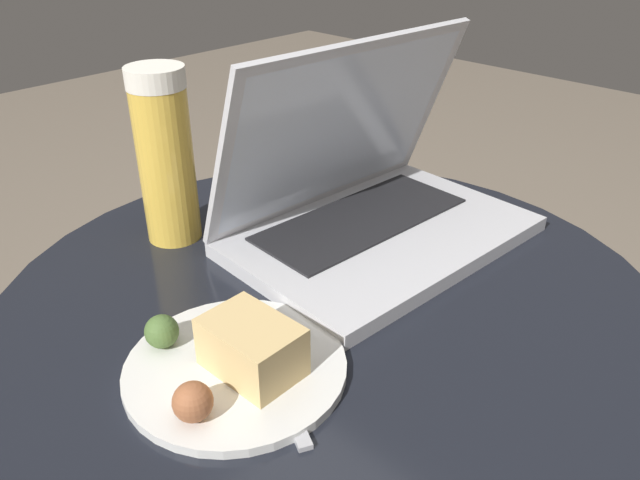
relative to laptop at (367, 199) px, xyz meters
The scene contains 5 objects.
table 0.24m from the laptop, 155.98° to the right, with size 0.71×0.71×0.55m.
laptop is the anchor object (origin of this frame).
beer_glass 0.25m from the laptop, 134.28° to the left, with size 0.07×0.07×0.21m.
snack_plate 0.29m from the laptop, 163.38° to the right, with size 0.20×0.20×0.06m.
fork 0.27m from the laptop, 158.74° to the right, with size 0.10×0.17×0.00m.
Camera 1 is at (-0.41, -0.38, 0.93)m, focal length 35.00 mm.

